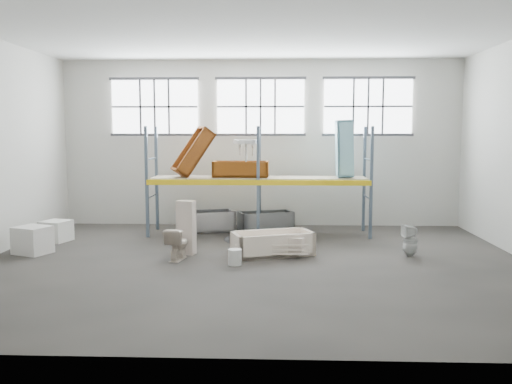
{
  "coord_description": "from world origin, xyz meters",
  "views": [
    {
      "loc": [
        0.52,
        -11.57,
        2.83
      ],
      "look_at": [
        0.0,
        1.5,
        1.4
      ],
      "focal_mm": 38.25,
      "sensor_mm": 36.0,
      "label": 1
    }
  ],
  "objects_px": {
    "cistern_tall": "(186,227)",
    "steel_tub_left": "(206,221)",
    "carton_near": "(33,240)",
    "toilet_white": "(410,241)",
    "steel_tub_right": "(266,221)",
    "rust_tub_flat": "(241,169)",
    "toilet_beige": "(178,244)",
    "bucket": "(235,257)",
    "bathtub_beige": "(272,243)",
    "blue_tub_upright": "(344,148)"
  },
  "relations": [
    {
      "from": "steel_tub_left",
      "to": "bucket",
      "type": "bearing_deg",
      "value": -73.63
    },
    {
      "from": "rust_tub_flat",
      "to": "bucket",
      "type": "bearing_deg",
      "value": -88.18
    },
    {
      "from": "toilet_white",
      "to": "blue_tub_upright",
      "type": "xyz_separation_m",
      "value": [
        -1.22,
        2.66,
        2.03
      ]
    },
    {
      "from": "toilet_beige",
      "to": "toilet_white",
      "type": "distance_m",
      "value": 5.3
    },
    {
      "from": "steel_tub_left",
      "to": "blue_tub_upright",
      "type": "xyz_separation_m",
      "value": [
        3.89,
        -0.31,
        2.1
      ]
    },
    {
      "from": "toilet_white",
      "to": "steel_tub_right",
      "type": "height_order",
      "value": "toilet_white"
    },
    {
      "from": "blue_tub_upright",
      "to": "steel_tub_left",
      "type": "bearing_deg",
      "value": 175.5
    },
    {
      "from": "toilet_white",
      "to": "carton_near",
      "type": "bearing_deg",
      "value": -100.93
    },
    {
      "from": "steel_tub_left",
      "to": "toilet_white",
      "type": "bearing_deg",
      "value": -30.12
    },
    {
      "from": "steel_tub_left",
      "to": "steel_tub_right",
      "type": "distance_m",
      "value": 1.73
    },
    {
      "from": "toilet_beige",
      "to": "bucket",
      "type": "relative_size",
      "value": 2.11
    },
    {
      "from": "bathtub_beige",
      "to": "toilet_white",
      "type": "bearing_deg",
      "value": -20.03
    },
    {
      "from": "cistern_tall",
      "to": "bathtub_beige",
      "type": "bearing_deg",
      "value": 13.07
    },
    {
      "from": "toilet_white",
      "to": "rust_tub_flat",
      "type": "height_order",
      "value": "rust_tub_flat"
    },
    {
      "from": "bucket",
      "to": "carton_near",
      "type": "distance_m",
      "value": 4.93
    },
    {
      "from": "steel_tub_right",
      "to": "rust_tub_flat",
      "type": "relative_size",
      "value": 0.99
    },
    {
      "from": "steel_tub_left",
      "to": "bucket",
      "type": "xyz_separation_m",
      "value": [
        1.15,
        -3.93,
        -0.12
      ]
    },
    {
      "from": "steel_tub_left",
      "to": "rust_tub_flat",
      "type": "distance_m",
      "value": 1.86
    },
    {
      "from": "bathtub_beige",
      "to": "carton_near",
      "type": "bearing_deg",
      "value": 161.38
    },
    {
      "from": "bathtub_beige",
      "to": "blue_tub_upright",
      "type": "xyz_separation_m",
      "value": [
        1.94,
        2.62,
        2.13
      ]
    },
    {
      "from": "cistern_tall",
      "to": "toilet_white",
      "type": "xyz_separation_m",
      "value": [
        5.17,
        -0.04,
        -0.26
      ]
    },
    {
      "from": "rust_tub_flat",
      "to": "toilet_white",
      "type": "bearing_deg",
      "value": -33.49
    },
    {
      "from": "blue_tub_upright",
      "to": "toilet_white",
      "type": "bearing_deg",
      "value": -65.37
    },
    {
      "from": "toilet_white",
      "to": "blue_tub_upright",
      "type": "bearing_deg",
      "value": -166.6
    },
    {
      "from": "toilet_white",
      "to": "rust_tub_flat",
      "type": "bearing_deg",
      "value": -134.71
    },
    {
      "from": "toilet_beige",
      "to": "rust_tub_flat",
      "type": "relative_size",
      "value": 0.47
    },
    {
      "from": "toilet_beige",
      "to": "steel_tub_right",
      "type": "relative_size",
      "value": 0.47
    },
    {
      "from": "blue_tub_upright",
      "to": "bucket",
      "type": "bearing_deg",
      "value": -127.02
    },
    {
      "from": "bathtub_beige",
      "to": "steel_tub_right",
      "type": "relative_size",
      "value": 1.2
    },
    {
      "from": "steel_tub_right",
      "to": "toilet_white",
      "type": "bearing_deg",
      "value": -42.79
    },
    {
      "from": "toilet_beige",
      "to": "steel_tub_right",
      "type": "bearing_deg",
      "value": -105.98
    },
    {
      "from": "bucket",
      "to": "steel_tub_right",
      "type": "bearing_deg",
      "value": 82.15
    },
    {
      "from": "steel_tub_right",
      "to": "bucket",
      "type": "xyz_separation_m",
      "value": [
        -0.57,
        -4.1,
        -0.11
      ]
    },
    {
      "from": "steel_tub_right",
      "to": "bucket",
      "type": "distance_m",
      "value": 4.14
    },
    {
      "from": "carton_near",
      "to": "toilet_white",
      "type": "bearing_deg",
      "value": 0.29
    },
    {
      "from": "rust_tub_flat",
      "to": "carton_near",
      "type": "xyz_separation_m",
      "value": [
        -4.72,
        -2.74,
        -1.5
      ]
    },
    {
      "from": "toilet_beige",
      "to": "blue_tub_upright",
      "type": "relative_size",
      "value": 0.47
    },
    {
      "from": "toilet_beige",
      "to": "steel_tub_left",
      "type": "xyz_separation_m",
      "value": [
        0.16,
        3.49,
        -0.07
      ]
    },
    {
      "from": "cistern_tall",
      "to": "steel_tub_left",
      "type": "xyz_separation_m",
      "value": [
        0.06,
        2.92,
        -0.33
      ]
    },
    {
      "from": "bathtub_beige",
      "to": "cistern_tall",
      "type": "distance_m",
      "value": 2.04
    },
    {
      "from": "steel_tub_left",
      "to": "carton_near",
      "type": "relative_size",
      "value": 2.16
    },
    {
      "from": "cistern_tall",
      "to": "bucket",
      "type": "distance_m",
      "value": 1.65
    },
    {
      "from": "cistern_tall",
      "to": "blue_tub_upright",
      "type": "relative_size",
      "value": 0.82
    },
    {
      "from": "toilet_beige",
      "to": "toilet_white",
      "type": "relative_size",
      "value": 0.98
    },
    {
      "from": "carton_near",
      "to": "bucket",
      "type": "bearing_deg",
      "value": -10.82
    },
    {
      "from": "toilet_white",
      "to": "steel_tub_left",
      "type": "bearing_deg",
      "value": -131.35
    },
    {
      "from": "toilet_beige",
      "to": "steel_tub_right",
      "type": "xyz_separation_m",
      "value": [
        1.89,
        3.66,
        -0.08
      ]
    },
    {
      "from": "toilet_beige",
      "to": "rust_tub_flat",
      "type": "height_order",
      "value": "rust_tub_flat"
    },
    {
      "from": "toilet_beige",
      "to": "bucket",
      "type": "distance_m",
      "value": 1.4
    },
    {
      "from": "cistern_tall",
      "to": "carton_near",
      "type": "height_order",
      "value": "cistern_tall"
    }
  ]
}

